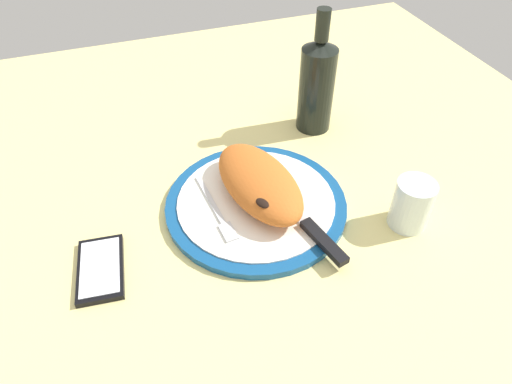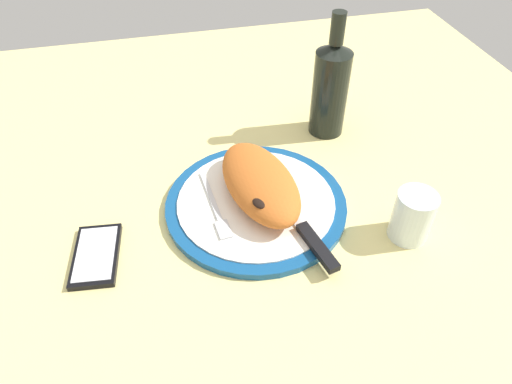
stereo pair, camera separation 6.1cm
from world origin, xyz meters
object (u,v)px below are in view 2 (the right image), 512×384
Objects in this scene: plate at (256,204)px; calzone at (260,183)px; fork at (216,210)px; wine_bottle at (330,88)px; knife at (308,235)px; smartphone at (96,255)px; water_glass at (412,219)px.

plate is 4.18cm from calzone.
wine_bottle is at bearing 126.59° from fork.
knife is at bearing -24.95° from wine_bottle.
fork reaches higher than plate.
smartphone is at bearing -98.34° from knife.
wine_bottle is (-18.30, 18.98, 5.63)cm from calzone.
plate is 29.40cm from wine_bottle.
smartphone is 51.11cm from water_glass.
plate is 1.39× the size of knife.
wine_bottle reaches higher than knife.
wine_bottle is (-20.21, 27.22, 8.51)cm from fork.
knife is at bearing 55.25° from fork.
knife is (9.34, 13.47, 0.30)cm from fork.
plate is at bearing -117.97° from water_glass.
plate is at bearing 100.82° from smartphone.
knife is (10.18, 6.20, 1.34)cm from plate.
plate is at bearing 96.60° from fork.
smartphone is 0.51× the size of wine_bottle.
smartphone is 1.46× the size of water_glass.
calzone is 0.94× the size of wine_bottle.
water_glass is (13.31, 22.08, -0.87)cm from calzone.
fork is 20.71cm from smartphone.
fork is (1.91, -8.24, -2.87)cm from calzone.
calzone is at bearing -121.08° from water_glass.
plate is 1.87× the size of fork.
calzone is 29.42cm from smartphone.
wine_bottle is (-19.36, 19.95, 9.55)cm from plate.
smartphone is at bearing -79.18° from plate.
wine_bottle reaches higher than plate.
water_glass is (12.24, 23.05, 3.05)cm from plate.
water_glass is at bearing 69.39° from fork.
smartphone is (-4.94, -33.66, -1.56)cm from knife.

